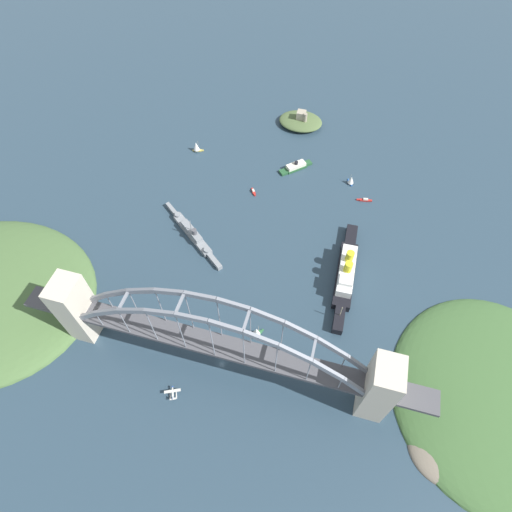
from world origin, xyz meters
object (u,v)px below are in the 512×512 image
at_px(naval_cruiser, 193,234).
at_px(seaplane_taxiing_near_bridge, 173,393).
at_px(small_boat_2, 256,332).
at_px(harbor_ferry_steamer, 296,167).
at_px(fort_island_mid_harbor, 301,121).
at_px(ocean_liner, 346,273).
at_px(small_boat_1, 254,192).
at_px(small_boat_0, 196,146).
at_px(harbor_arch_bridge, 218,345).
at_px(small_boat_3, 365,200).
at_px(small_boat_4, 351,180).

height_order(naval_cruiser, seaplane_taxiing_near_bridge, naval_cruiser).
xyz_separation_m(seaplane_taxiing_near_bridge, small_boat_2, (37.71, 50.15, 3.09)).
bearing_deg(harbor_ferry_steamer, fort_island_mid_harbor, 98.05).
relative_size(ocean_liner, naval_cruiser, 1.44).
xyz_separation_m(fort_island_mid_harbor, seaplane_taxiing_near_bridge, (-19.65, -273.73, -1.93)).
distance_m(harbor_ferry_steamer, seaplane_taxiing_near_bridge, 213.78).
bearing_deg(harbor_ferry_steamer, small_boat_1, -126.12).
relative_size(seaplane_taxiing_near_bridge, small_boat_1, 1.16).
bearing_deg(small_boat_0, harbor_arch_bridge, -65.35).
distance_m(harbor_ferry_steamer, fort_island_mid_harbor, 62.48).
distance_m(fort_island_mid_harbor, seaplane_taxiing_near_bridge, 274.44).
distance_m(ocean_liner, small_boat_1, 106.80).
xyz_separation_m(fort_island_mid_harbor, small_boat_3, (71.62, -84.36, -3.11)).
distance_m(harbor_arch_bridge, small_boat_1, 152.13).
height_order(small_boat_3, small_boat_4, small_boat_4).
bearing_deg(small_boat_4, ocean_liner, -84.47).
distance_m(seaplane_taxiing_near_bridge, small_boat_2, 62.82).
height_order(naval_cruiser, fort_island_mid_harbor, naval_cruiser).
height_order(seaplane_taxiing_near_bridge, small_boat_0, small_boat_0).
relative_size(harbor_ferry_steamer, small_boat_4, 2.99).
height_order(small_boat_0, small_boat_3, small_boat_0).
relative_size(ocean_liner, small_boat_2, 8.28).
height_order(harbor_arch_bridge, fort_island_mid_harbor, harbor_arch_bridge).
relative_size(ocean_liner, small_boat_4, 10.28).
xyz_separation_m(seaplane_taxiing_near_bridge, small_boat_3, (91.27, 189.36, -1.18)).
bearing_deg(small_boat_0, seaplane_taxiing_near_bridge, -73.39).
xyz_separation_m(ocean_liner, small_boat_1, (-85.61, 63.67, -5.02)).
height_order(harbor_arch_bridge, small_boat_4, harbor_arch_bridge).
height_order(small_boat_2, small_boat_4, small_boat_2).
relative_size(naval_cruiser, seaplane_taxiing_near_bridge, 6.56).
relative_size(harbor_arch_bridge, small_boat_3, 19.54).
bearing_deg(fort_island_mid_harbor, small_boat_2, -85.38).
bearing_deg(small_boat_1, harbor_arch_bridge, -81.90).
relative_size(harbor_ferry_steamer, small_boat_2, 2.40).
bearing_deg(small_boat_3, small_boat_2, -111.04).
relative_size(small_boat_1, small_boat_4, 0.94).
height_order(harbor_arch_bridge, small_boat_2, harbor_arch_bridge).
height_order(naval_cruiser, small_boat_1, naval_cruiser).
distance_m(naval_cruiser, small_boat_0, 99.60).
distance_m(harbor_arch_bridge, fort_island_mid_harbor, 248.95).
relative_size(fort_island_mid_harbor, small_boat_4, 4.64).
bearing_deg(fort_island_mid_harbor, seaplane_taxiing_near_bridge, -94.11).
bearing_deg(fort_island_mid_harbor, small_boat_4, -49.61).
height_order(naval_cruiser, small_boat_3, naval_cruiser).
relative_size(harbor_arch_bridge, small_boat_2, 22.22).
distance_m(harbor_ferry_steamer, small_boat_2, 162.03).
bearing_deg(small_boat_2, small_boat_1, 106.57).
bearing_deg(small_boat_4, naval_cruiser, -140.38).
bearing_deg(small_boat_3, small_boat_0, 172.08).
distance_m(fort_island_mid_harbor, small_boat_2, 224.31).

